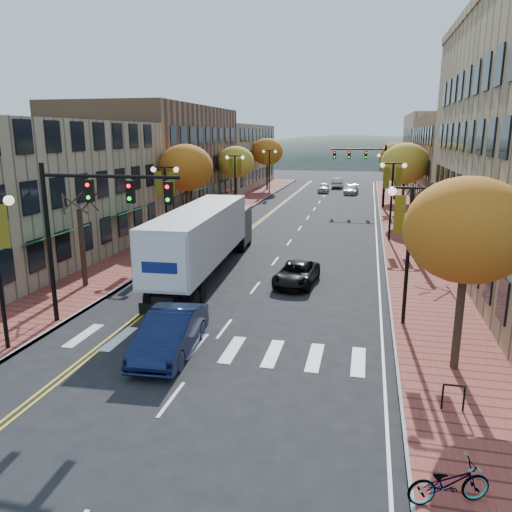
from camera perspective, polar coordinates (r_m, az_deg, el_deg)
The scene contains 31 objects.
ground at distance 18.23m, azimuth -7.23°, elevation -12.87°, with size 200.00×200.00×0.00m, color black.
sidewalk_left at distance 50.64m, azimuth -4.45°, elevation 4.57°, with size 4.00×85.00×0.15m, color brown.
sidewalk_right at distance 48.56m, azimuth 16.36°, elevation 3.66°, with size 4.00×85.00×0.15m, color brown.
building_left_near at distance 36.45m, azimuth -26.20°, elevation 6.64°, with size 12.00×22.00×9.00m, color #9E8966.
building_left_mid at distance 56.14m, azimuth -11.46°, elevation 10.81°, with size 12.00×24.00×11.00m, color brown.
building_left_far at distance 79.66m, azimuth -4.03°, elevation 11.30°, with size 12.00×26.00×9.50m, color #9E8966.
building_right_mid at distance 58.77m, azimuth 25.54°, elevation 9.40°, with size 15.00×24.00×10.00m, color brown.
building_right_far at distance 80.34m, azimuth 22.20°, elevation 10.90°, with size 15.00×20.00×11.00m, color #9E8966.
tree_left_a at distance 28.16m, azimuth -19.22°, elevation 0.92°, with size 0.28×0.28×4.20m.
tree_left_b at distance 42.03m, azimuth -8.02°, elevation 9.97°, with size 4.48×4.48×7.21m.
tree_left_c at distance 57.28m, azimuth -2.32°, elevation 10.68°, with size 4.16×4.16×6.69m.
tree_left_d at distance 74.78m, azimuth 1.30°, elevation 11.83°, with size 4.61×4.61×7.42m.
tree_right_a at distance 17.86m, azimuth 23.05°, elevation 2.71°, with size 4.16×4.16×6.69m.
tree_right_b at distance 33.95m, azimuth 18.01°, elevation 3.11°, with size 0.28×0.28×4.20m.
tree_right_c at distance 49.46m, azimuth 16.68°, elevation 10.09°, with size 4.48×4.48×7.21m.
tree_right_d at distance 65.42m, azimuth 15.78°, elevation 10.77°, with size 4.35×4.35×7.00m.
lamp_left_b at distance 34.17m, azimuth -10.29°, elevation 7.09°, with size 1.96×0.36×6.05m.
lamp_left_c at distance 51.16m, azimuth -2.41°, elevation 9.45°, with size 1.96×0.36×6.05m.
lamp_left_d at distance 68.67m, azimuth 1.54°, elevation 10.56°, with size 1.96×0.36×6.05m.
lamp_right_a at distance 21.70m, azimuth 17.16°, elevation 2.94°, with size 1.96×0.36×6.05m.
lamp_right_b at distance 39.51m, azimuth 15.30°, elevation 7.71°, with size 1.96×0.36×6.05m.
lamp_right_c at distance 57.43m, azimuth 14.58°, elevation 9.50°, with size 1.96×0.36×6.05m.
traffic_mast_near at distance 21.67m, azimuth -18.70°, elevation 4.51°, with size 6.10×0.35×7.00m.
traffic_mast_far at distance 57.36m, azimuth 12.57°, elevation 10.24°, with size 6.10×0.34×7.00m.
semi_truck at distance 29.67m, azimuth -5.68°, elevation 2.51°, with size 3.52×16.42×4.07m.
navy_sedan at distance 19.34m, azimuth -9.79°, elevation -8.65°, with size 1.76×5.04×1.66m, color black.
black_suv at distance 27.72m, azimuth 4.65°, elevation -2.04°, with size 2.02×4.39×1.22m, color black.
car_far_white at distance 72.84m, azimuth 7.74°, elevation 7.78°, with size 1.63×4.04×1.38m, color silver.
car_far_silver at distance 70.96m, azimuth 10.83°, elevation 7.46°, with size 1.76×4.33×1.26m, color #B6B6BE.
car_far_oncoming at distance 79.14m, azimuth 9.31°, elevation 8.24°, with size 1.59×4.55×1.50m, color #A0A0A8.
bicycle at distance 12.83m, azimuth 21.18°, elevation -22.99°, with size 0.66×1.91×1.00m, color gray.
Camera 1 is at (5.71, -15.28, 8.14)m, focal length 35.00 mm.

